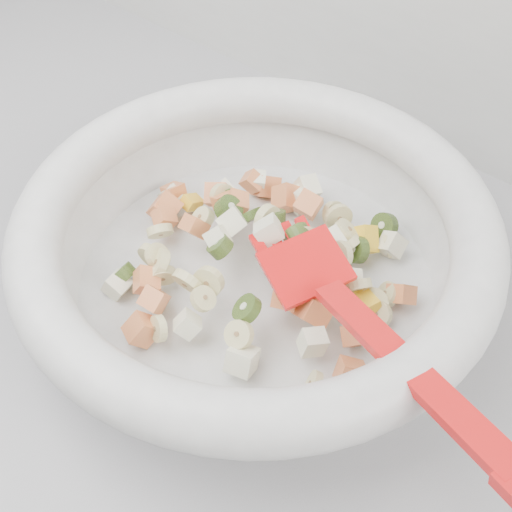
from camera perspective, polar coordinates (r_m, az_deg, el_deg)
The scene contains 1 object.
mixing_bowl at distance 0.56m, azimuth 0.04°, elevation 0.96°, with size 0.49×0.41×0.13m.
Camera 1 is at (0.15, 1.14, 1.37)m, focal length 45.00 mm.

